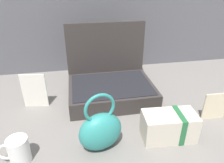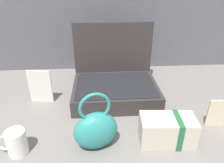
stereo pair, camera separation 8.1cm
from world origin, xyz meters
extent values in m
plane|color=slate|center=(0.00, 0.00, 0.00)|extent=(6.00, 6.00, 0.00)
cube|color=#332D2B|center=(0.06, 0.16, 0.04)|extent=(0.41, 0.30, 0.08)
cube|color=black|center=(0.06, 0.16, 0.08)|extent=(0.38, 0.27, 0.00)
cube|color=#332D2B|center=(0.06, 0.32, 0.17)|extent=(0.41, 0.02, 0.35)
ellipsoid|color=teal|center=(-0.04, -0.16, 0.07)|extent=(0.17, 0.13, 0.14)
torus|color=teal|center=(-0.04, -0.16, 0.17)|extent=(0.11, 0.04, 0.11)
cube|color=beige|center=(0.22, -0.15, 0.05)|extent=(0.20, 0.12, 0.10)
cube|color=#236638|center=(0.26, -0.16, 0.05)|extent=(0.03, 0.11, 0.11)
cylinder|color=white|center=(-0.31, -0.18, 0.05)|extent=(0.07, 0.07, 0.09)
torus|color=white|center=(-0.35, -0.18, 0.05)|extent=(0.06, 0.01, 0.06)
cube|color=beige|center=(0.46, -0.08, 0.06)|extent=(0.10, 0.01, 0.12)
cube|color=silver|center=(-0.30, 0.16, 0.08)|extent=(0.11, 0.02, 0.17)
camera|label=1|loc=(-0.10, -0.73, 0.56)|focal=33.51mm
camera|label=2|loc=(-0.02, -0.74, 0.56)|focal=33.51mm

